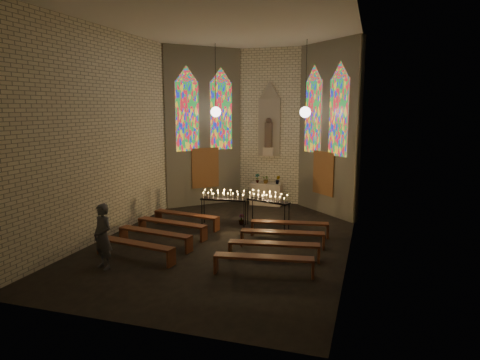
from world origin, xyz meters
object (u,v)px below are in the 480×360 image
(votive_stand_left, at_px, (224,197))
(visitor, at_px, (103,236))
(altar, at_px, (266,194))
(aisle_flower_pot, at_px, (241,219))
(votive_stand_right, at_px, (268,199))

(votive_stand_left, relative_size, visitor, 0.97)
(altar, relative_size, aisle_flower_pot, 3.58)
(altar, xyz_separation_m, votive_stand_left, (-0.70, -3.78, 0.59))
(votive_stand_left, distance_m, visitor, 5.41)
(votive_stand_right, bearing_deg, visitor, -103.51)
(aisle_flower_pot, xyz_separation_m, votive_stand_right, (1.04, -0.02, 0.88))
(aisle_flower_pot, xyz_separation_m, votive_stand_left, (-0.61, -0.28, 0.89))
(altar, relative_size, votive_stand_right, 0.80)
(altar, distance_m, visitor, 9.24)
(votive_stand_right, relative_size, visitor, 0.96)
(votive_stand_right, height_order, visitor, visitor)
(altar, distance_m, votive_stand_left, 3.89)
(votive_stand_left, xyz_separation_m, visitor, (-1.68, -5.13, -0.18))
(altar, height_order, votive_stand_left, votive_stand_left)
(votive_stand_right, distance_m, visitor, 6.34)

